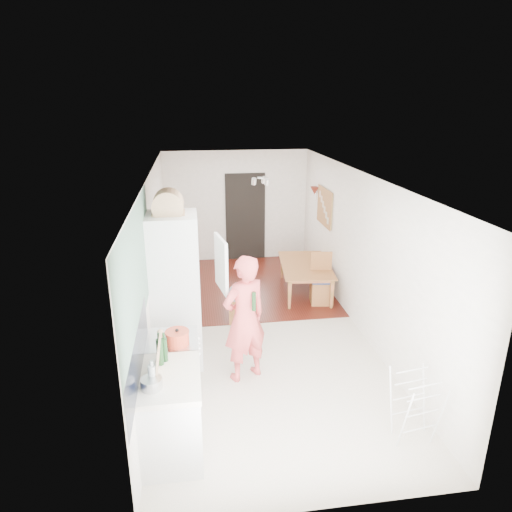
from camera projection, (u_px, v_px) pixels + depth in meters
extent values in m
cube|color=beige|center=(259.00, 329.00, 7.43)|extent=(3.20, 7.00, 0.01)
cube|color=#511912|center=(246.00, 285.00, 9.16)|extent=(3.20, 3.30, 0.01)
cube|color=slate|center=(137.00, 271.00, 4.74)|extent=(0.02, 3.00, 1.30)
cube|color=black|center=(138.00, 358.00, 4.45)|extent=(0.02, 1.90, 0.50)
cube|color=black|center=(245.00, 217.00, 10.39)|extent=(0.90, 0.04, 2.00)
cube|color=silver|center=(172.00, 416.00, 4.72)|extent=(0.60, 0.90, 0.86)
cube|color=white|center=(169.00, 378.00, 4.58)|extent=(0.62, 0.92, 0.06)
cube|color=silver|center=(174.00, 375.00, 5.42)|extent=(0.60, 0.60, 0.88)
cube|color=#BDBDBF|center=(172.00, 340.00, 5.27)|extent=(0.60, 0.60, 0.04)
cube|color=silver|center=(176.00, 292.00, 6.18)|extent=(0.66, 0.66, 2.15)
cube|color=silver|center=(221.00, 264.00, 5.82)|extent=(0.14, 0.56, 0.70)
cube|color=white|center=(197.00, 257.00, 6.06)|extent=(0.02, 0.52, 0.66)
cube|color=tan|center=(325.00, 207.00, 8.91)|extent=(0.03, 0.90, 0.70)
cube|color=#AB5E35|center=(324.00, 207.00, 8.91)|extent=(0.00, 0.94, 0.74)
cone|color=maroon|center=(315.00, 191.00, 9.45)|extent=(0.18, 0.18, 0.16)
imported|color=#E15050|center=(245.00, 308.00, 5.83)|extent=(0.88, 0.76, 2.03)
imported|color=#AB5E35|center=(307.00, 281.00, 8.75)|extent=(0.92, 1.47, 0.49)
cube|color=gray|center=(242.00, 293.00, 7.50)|extent=(0.51, 0.51, 0.17)
cylinder|color=#CF4229|center=(177.00, 338.00, 5.13)|extent=(0.31, 0.31, 0.16)
cylinder|color=#BDBDBF|center=(152.00, 383.00, 4.35)|extent=(0.27, 0.27, 0.10)
cylinder|color=#193C1B|center=(254.00, 301.00, 5.69)|extent=(0.05, 0.05, 0.25)
cylinder|color=#193C1B|center=(160.00, 352.00, 4.72)|extent=(0.07, 0.07, 0.29)
cylinder|color=#193C1B|center=(165.00, 350.00, 4.78)|extent=(0.06, 0.06, 0.26)
cylinder|color=beige|center=(153.00, 375.00, 4.40)|extent=(0.09, 0.09, 0.21)
cylinder|color=tan|center=(161.00, 351.00, 4.81)|extent=(0.06, 0.06, 0.20)
cylinder|color=tan|center=(161.00, 345.00, 4.90)|extent=(0.08, 0.08, 0.24)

